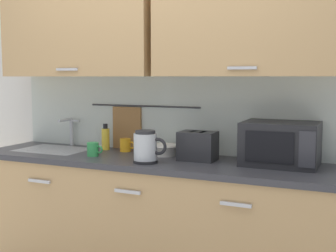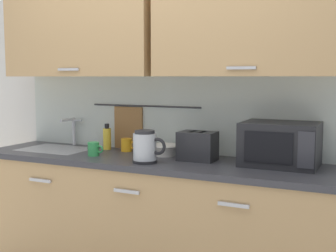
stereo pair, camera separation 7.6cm
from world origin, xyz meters
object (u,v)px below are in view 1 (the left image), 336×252
object	(u,v)px
mug_near_sink	(93,149)
toaster	(198,146)
microwave	(280,144)
mug_by_kettle	(126,145)
electric_kettle	(146,147)
mixing_bowl	(164,149)
dish_soap_bottle	(106,138)

from	to	relation	value
mug_near_sink	toaster	distance (m)	0.73
mug_near_sink	toaster	size ratio (longest dim) A/B	0.47
microwave	mug_by_kettle	xyz separation A→B (m)	(-1.13, 0.05, -0.09)
microwave	electric_kettle	distance (m)	0.84
mug_near_sink	mixing_bowl	size ratio (longest dim) A/B	0.56
microwave	mug_near_sink	distance (m)	1.26
electric_kettle	mug_near_sink	xyz separation A→B (m)	(-0.44, 0.07, -0.05)
mixing_bowl	mug_by_kettle	size ratio (longest dim) A/B	1.78
electric_kettle	mixing_bowl	world-z (taller)	electric_kettle
dish_soap_bottle	toaster	size ratio (longest dim) A/B	0.77
mixing_bowl	microwave	bearing A→B (deg)	-1.41
dish_soap_bottle	mug_by_kettle	xyz separation A→B (m)	(0.18, -0.01, -0.04)
electric_kettle	dish_soap_bottle	bearing A→B (deg)	146.60
mixing_bowl	electric_kettle	bearing A→B (deg)	-88.35
mug_near_sink	toaster	world-z (taller)	toaster
microwave	electric_kettle	size ratio (longest dim) A/B	2.03
electric_kettle	mug_by_kettle	distance (m)	0.47
electric_kettle	toaster	bearing A→B (deg)	38.84
microwave	mug_by_kettle	bearing A→B (deg)	177.29
mixing_bowl	mug_by_kettle	bearing A→B (deg)	174.06
microwave	mixing_bowl	xyz separation A→B (m)	(-0.80, 0.02, -0.09)
mug_near_sink	toaster	xyz separation A→B (m)	(0.71, 0.15, 0.05)
microwave	mug_near_sink	world-z (taller)	microwave
dish_soap_bottle	mug_by_kettle	distance (m)	0.18
dish_soap_bottle	toaster	xyz separation A→B (m)	(0.78, -0.12, 0.01)
microwave	mug_by_kettle	world-z (taller)	microwave
mixing_bowl	toaster	world-z (taller)	toaster
dish_soap_bottle	mug_near_sink	world-z (taller)	dish_soap_bottle
electric_kettle	mug_by_kettle	xyz separation A→B (m)	(-0.33, 0.33, -0.05)
dish_soap_bottle	toaster	bearing A→B (deg)	-8.71
mug_near_sink	mixing_bowl	world-z (taller)	mug_near_sink
dish_soap_bottle	mug_by_kettle	bearing A→B (deg)	-3.56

